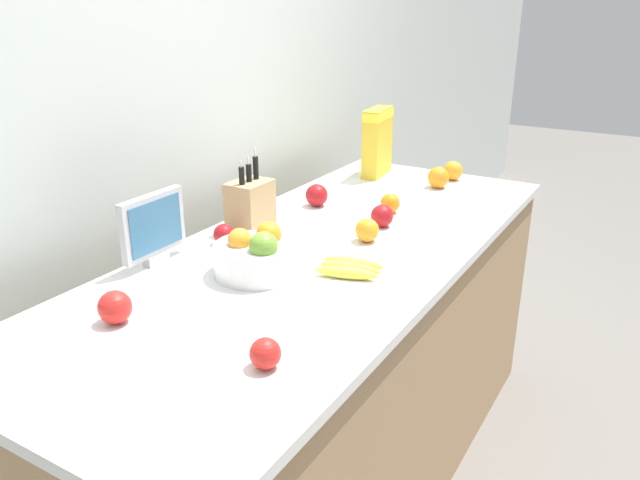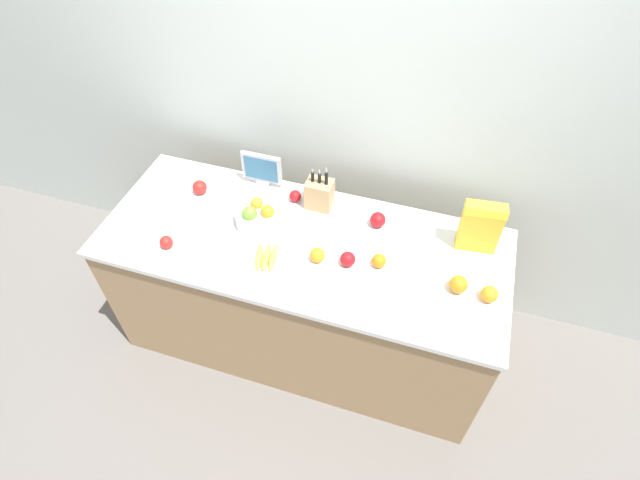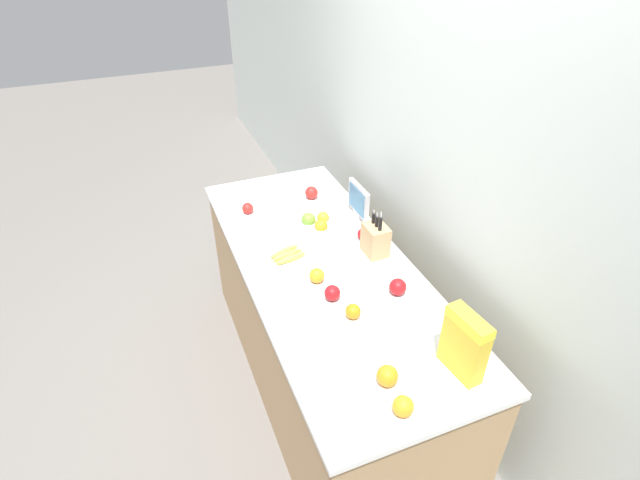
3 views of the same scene
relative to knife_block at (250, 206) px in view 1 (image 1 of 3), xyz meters
name	(u,v)px [view 1 (image 1 of 3)]	position (x,y,z in m)	size (l,w,h in m)	color
ground_plane	(322,478)	(-0.01, -0.28, -0.97)	(14.00, 14.00, 0.00)	slate
wall_back	(159,95)	(-0.01, 0.35, 0.33)	(9.00, 0.06, 2.60)	silver
counter	(323,372)	(-0.01, -0.28, -0.53)	(2.07, 0.82, 0.89)	tan
knife_block	(250,206)	(0.00, 0.00, 0.00)	(0.14, 0.11, 0.27)	tan
small_monitor	(153,227)	(-0.35, 0.07, 0.03)	(0.22, 0.03, 0.20)	#B7B7BC
cereal_box	(377,139)	(0.83, -0.05, 0.07)	(0.20, 0.09, 0.28)	gold
fruit_bowl	(257,256)	(-0.26, -0.22, -0.03)	(0.24, 0.24, 0.14)	silver
banana_bunch	(350,268)	(-0.13, -0.44, -0.07)	(0.14, 0.19, 0.03)	yellow
apple_rightmost	(382,216)	(0.25, -0.35, -0.05)	(0.08, 0.08, 0.08)	#A31419
apple_by_knife_block	(224,234)	(-0.14, 0.00, -0.05)	(0.07, 0.07, 0.07)	#A31419
apple_rear	(265,353)	(-0.64, -0.51, -0.05)	(0.07, 0.07, 0.07)	red
apple_middle	(317,195)	(0.33, -0.05, -0.04)	(0.08, 0.08, 0.08)	#A31419
apple_leftmost	(115,307)	(-0.66, -0.10, -0.05)	(0.08, 0.08, 0.08)	red
orange_mid_right	(438,177)	(0.78, -0.34, -0.04)	(0.08, 0.08, 0.08)	orange
orange_mid_left	(367,230)	(0.11, -0.37, -0.05)	(0.07, 0.07, 0.07)	orange
orange_front_center	(453,171)	(0.92, -0.36, -0.05)	(0.08, 0.08, 0.08)	orange
orange_front_right	(390,203)	(0.40, -0.31, -0.05)	(0.07, 0.07, 0.07)	orange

